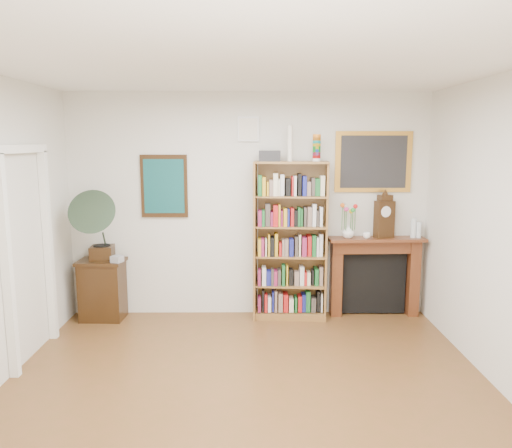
{
  "coord_description": "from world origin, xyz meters",
  "views": [
    {
      "loc": [
        0.04,
        -3.73,
        2.2
      ],
      "look_at": [
        0.09,
        1.6,
        1.32
      ],
      "focal_mm": 35.0,
      "sensor_mm": 36.0,
      "label": 1
    }
  ],
  "objects": [
    {
      "name": "side_cabinet",
      "position": [
        -1.82,
        2.28,
        0.38
      ],
      "size": [
        0.57,
        0.43,
        0.76
      ],
      "primitive_type": "cube",
      "rotation": [
        0.0,
        0.0,
        -0.04
      ],
      "color": "black",
      "rests_on": "floor"
    },
    {
      "name": "bookshelf",
      "position": [
        0.52,
        2.32,
        1.1
      ],
      "size": [
        0.93,
        0.4,
        2.26
      ],
      "rotation": [
        0.0,
        0.0,
        -0.09
      ],
      "color": "brown",
      "rests_on": "floor"
    },
    {
      "name": "gramophone",
      "position": [
        -1.82,
        2.18,
        1.26
      ],
      "size": [
        0.6,
        0.72,
        0.89
      ],
      "rotation": [
        0.0,
        0.0,
        0.09
      ],
      "color": "black",
      "rests_on": "side_cabinet"
    },
    {
      "name": "teal_poster",
      "position": [
        -1.05,
        2.48,
        1.65
      ],
      "size": [
        0.58,
        0.04,
        0.78
      ],
      "color": "black",
      "rests_on": "back_wall"
    },
    {
      "name": "flower_vase",
      "position": [
        1.24,
        2.35,
        1.09
      ],
      "size": [
        0.2,
        0.2,
        0.16
      ],
      "primitive_type": "imported",
      "rotation": [
        0.0,
        0.0,
        0.37
      ],
      "color": "white",
      "rests_on": "fireplace"
    },
    {
      "name": "bottle_left",
      "position": [
        2.06,
        2.37,
        1.14
      ],
      "size": [
        0.07,
        0.07,
        0.24
      ],
      "primitive_type": "cylinder",
      "color": "silver",
      "rests_on": "fireplace"
    },
    {
      "name": "teacup",
      "position": [
        1.46,
        2.31,
        1.05
      ],
      "size": [
        0.11,
        0.11,
        0.08
      ],
      "primitive_type": "imported",
      "rotation": [
        0.0,
        0.0,
        0.2
      ],
      "color": "white",
      "rests_on": "fireplace"
    },
    {
      "name": "door_casing",
      "position": [
        -2.21,
        1.2,
        1.26
      ],
      "size": [
        0.08,
        1.02,
        2.17
      ],
      "color": "white",
      "rests_on": "left_wall"
    },
    {
      "name": "mantel_clock",
      "position": [
        1.68,
        2.37,
        1.27
      ],
      "size": [
        0.26,
        0.19,
        0.53
      ],
      "rotation": [
        0.0,
        0.0,
        0.33
      ],
      "color": "black",
      "rests_on": "fireplace"
    },
    {
      "name": "bottle_right",
      "position": [
        2.12,
        2.36,
        1.12
      ],
      "size": [
        0.06,
        0.06,
        0.2
      ],
      "primitive_type": "cylinder",
      "color": "silver",
      "rests_on": "fireplace"
    },
    {
      "name": "gilt_painting",
      "position": [
        1.55,
        2.48,
        1.95
      ],
      "size": [
        0.95,
        0.04,
        0.75
      ],
      "color": "gold",
      "rests_on": "back_wall"
    },
    {
      "name": "fireplace",
      "position": [
        1.6,
        2.41,
        0.59
      ],
      "size": [
        1.21,
        0.32,
        1.02
      ],
      "rotation": [
        0.0,
        0.0,
        0.03
      ],
      "color": "#482110",
      "rests_on": "floor"
    },
    {
      "name": "cd_stack",
      "position": [
        -1.59,
        2.16,
        0.8
      ],
      "size": [
        0.16,
        0.16,
        0.08
      ],
      "primitive_type": "cube",
      "rotation": [
        0.0,
        0.0,
        -0.37
      ],
      "color": "#B6B7C3",
      "rests_on": "side_cabinet"
    },
    {
      "name": "small_picture",
      "position": [
        0.0,
        2.48,
        2.35
      ],
      "size": [
        0.26,
        0.04,
        0.3
      ],
      "color": "white",
      "rests_on": "back_wall"
    },
    {
      "name": "room",
      "position": [
        0.0,
        0.0,
        1.4
      ],
      "size": [
        4.51,
        5.01,
        2.81
      ],
      "color": "brown",
      "rests_on": "ground"
    }
  ]
}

